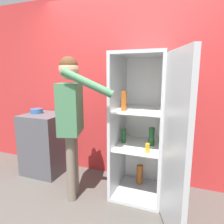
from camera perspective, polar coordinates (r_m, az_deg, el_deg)
ground_plane at (r=2.35m, az=-3.03°, el=-27.96°), size 12.00×12.00×0.00m
wall_back at (r=2.76m, az=4.97°, el=6.75°), size 7.00×0.06×2.55m
refrigerator at (r=2.32m, az=9.96°, el=-5.00°), size 0.86×1.21×1.70m
person at (r=2.30m, az=-11.59°, el=0.56°), size 0.72×0.50×1.66m
counter at (r=3.20m, az=-18.42°, el=-8.42°), size 0.57×0.56×0.89m
bowl at (r=3.18m, az=-20.75°, el=0.28°), size 0.18×0.18×0.07m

